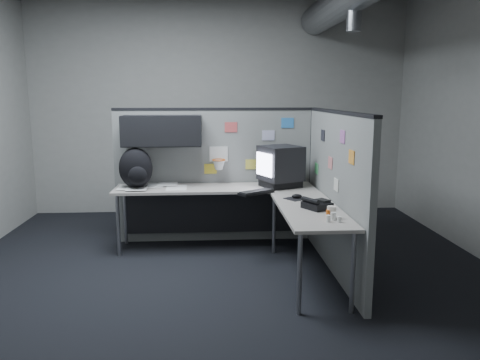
{
  "coord_description": "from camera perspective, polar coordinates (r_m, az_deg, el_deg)",
  "views": [
    {
      "loc": [
        -0.15,
        -4.33,
        1.77
      ],
      "look_at": [
        0.15,
        0.35,
        0.92
      ],
      "focal_mm": 35.0,
      "sensor_mm": 36.0,
      "label": 1
    }
  ],
  "objects": [
    {
      "name": "room",
      "position": [
        4.4,
        5.77,
        14.41
      ],
      "size": [
        5.62,
        5.62,
        3.22
      ],
      "color": "black",
      "rests_on": "ground"
    },
    {
      "name": "partition_back",
      "position": [
        5.62,
        -4.69,
        2.28
      ],
      "size": [
        2.44,
        0.42,
        1.63
      ],
      "color": "slate",
      "rests_on": "ground"
    },
    {
      "name": "partition_right",
      "position": [
        4.81,
        11.49,
        -1.39
      ],
      "size": [
        0.07,
        2.23,
        1.63
      ],
      "color": "slate",
      "rests_on": "ground"
    },
    {
      "name": "desk",
      "position": [
        5.17,
        -0.28,
        -2.7
      ],
      "size": [
        2.31,
        2.11,
        0.73
      ],
      "color": "#A9A299",
      "rests_on": "ground"
    },
    {
      "name": "monitor",
      "position": [
        5.4,
        4.95,
        1.72
      ],
      "size": [
        0.55,
        0.55,
        0.47
      ],
      "rotation": [
        0.0,
        0.0,
        -0.37
      ],
      "color": "black",
      "rests_on": "desk"
    },
    {
      "name": "keyboard",
      "position": [
        5.04,
        1.99,
        -1.5
      ],
      "size": [
        0.42,
        0.35,
        0.04
      ],
      "rotation": [
        0.0,
        0.0,
        -0.18
      ],
      "color": "black",
      "rests_on": "desk"
    },
    {
      "name": "mouse",
      "position": [
        4.83,
        6.95,
        -2.08
      ],
      "size": [
        0.28,
        0.27,
        0.05
      ],
      "rotation": [
        0.0,
        0.0,
        -0.2
      ],
      "color": "black",
      "rests_on": "desk"
    },
    {
      "name": "phone",
      "position": [
        4.43,
        9.33,
        -2.96
      ],
      "size": [
        0.29,
        0.3,
        0.11
      ],
      "rotation": [
        0.0,
        0.0,
        0.35
      ],
      "color": "black",
      "rests_on": "desk"
    },
    {
      "name": "bottles",
      "position": [
        4.04,
        11.09,
        -4.41
      ],
      "size": [
        0.13,
        0.15,
        0.08
      ],
      "rotation": [
        0.0,
        0.0,
        0.06
      ],
      "color": "silver",
      "rests_on": "desk"
    },
    {
      "name": "cup",
      "position": [
        4.11,
        11.08,
        -3.88
      ],
      "size": [
        0.09,
        0.09,
        0.11
      ],
      "primitive_type": "cylinder",
      "rotation": [
        0.0,
        0.0,
        -0.26
      ],
      "color": "silver",
      "rests_on": "desk"
    },
    {
      "name": "papers",
      "position": [
        5.5,
        -10.58,
        -0.75
      ],
      "size": [
        0.79,
        0.6,
        0.02
      ],
      "rotation": [
        0.0,
        0.0,
        0.03
      ],
      "color": "white",
      "rests_on": "desk"
    },
    {
      "name": "backpack",
      "position": [
        5.42,
        -12.57,
        1.34
      ],
      "size": [
        0.4,
        0.37,
        0.46
      ],
      "rotation": [
        0.0,
        0.0,
        -0.07
      ],
      "color": "black",
      "rests_on": "desk"
    }
  ]
}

